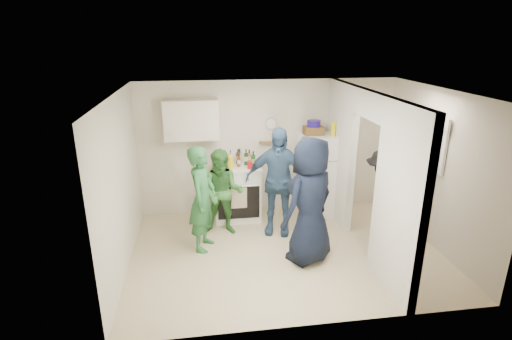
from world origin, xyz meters
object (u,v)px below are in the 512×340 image
Objects in this scene: person_green_left at (202,199)px; person_green_center at (223,193)px; stove at (237,192)px; person_navy at (310,201)px; wicker_basket at (313,131)px; person_denim at (277,181)px; person_nook at (381,196)px; yellow_cup_stack_top at (333,129)px; blue_bowl at (314,123)px; fridge at (317,175)px.

person_green_left reaches higher than person_green_center.
person_navy is at bearing -60.82° from stove.
person_denim reaches higher than wicker_basket.
person_nook reaches higher than person_green_center.
yellow_cup_stack_top is 1.85m from person_navy.
person_denim reaches higher than stove.
wicker_basket is 0.24× the size of person_green_center.
yellow_cup_stack_top is 0.15× the size of person_green_left.
person_nook is (2.87, -0.14, -0.07)m from person_green_left.
blue_bowl is 0.16× the size of person_green_center.
wicker_basket is 0.22× the size of person_nook.
yellow_cup_stack_top is 0.13× the size of person_navy.
fridge is 1.03× the size of person_green_center.
stove is 4.23× the size of blue_bowl.
fridge is 0.80× the size of person_navy.
fridge is 1.37m from person_nook.
wicker_basket reaches higher than person_green_center.
person_green_left is (-2.15, -1.02, 0.08)m from fridge.
stove is at bearing -179.19° from blue_bowl.
fridge is at bearing 155.56° from yellow_cup_stack_top.
person_green_center is 0.94m from person_denim.
person_green_center is (-1.81, -0.57, -0.02)m from fridge.
stove is 0.65× the size of person_nook.
person_denim reaches higher than fridge.
fridge is at bearing -1.14° from stove.
yellow_cup_stack_top reaches higher than person_nook.
person_denim is (1.26, 0.37, 0.08)m from person_green_left.
yellow_cup_stack_top is at bearing -50.62° from person_green_left.
yellow_cup_stack_top is 0.13× the size of person_denim.
fridge is 0.91× the size of person_green_left.
person_green_center reaches higher than stove.
fridge is at bearing 54.49° from person_denim.
person_navy is at bearing -118.47° from yellow_cup_stack_top.
person_denim reaches higher than yellow_cup_stack_top.
stove is 2.09m from yellow_cup_stack_top.
person_denim is 1.00m from person_navy.
person_nook is (0.73, -1.16, 0.01)m from fridge.
person_nook is at bearing -74.66° from person_green_left.
person_nook reaches higher than fridge.
wicker_basket is 1.26m from person_denim.
fridge is 0.93m from yellow_cup_stack_top.
fridge is 6.40× the size of blue_bowl.
yellow_cup_stack_top is at bearing -124.67° from person_nook.
person_green_left is at bearing -55.63° from person_navy.
stove is at bearing 175.71° from yellow_cup_stack_top.
stove is 1.88m from blue_bowl.
fridge is 0.85m from wicker_basket.
person_nook is at bearing 163.86° from person_navy.
person_green_left is at bearing -145.08° from person_denim.
fridge reaches higher than person_green_center.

